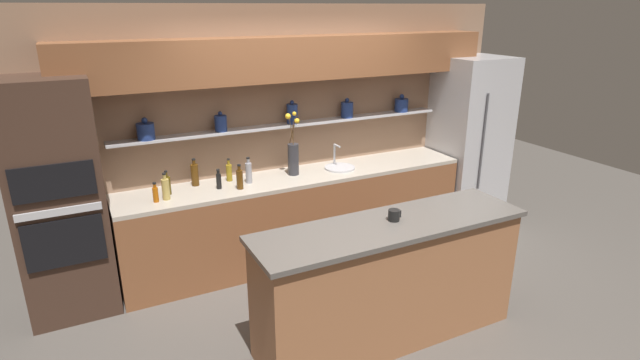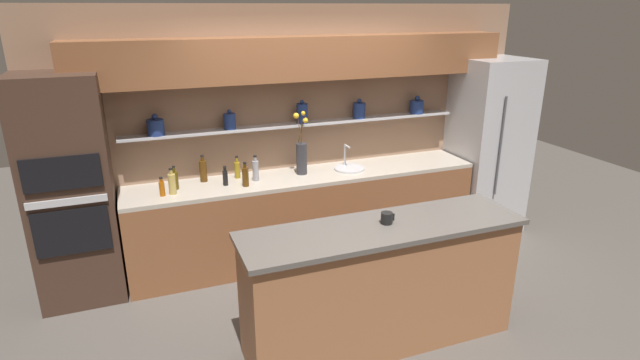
{
  "view_description": "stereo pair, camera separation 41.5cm",
  "coord_description": "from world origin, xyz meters",
  "px_view_note": "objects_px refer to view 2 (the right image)",
  "views": [
    {
      "loc": [
        -2.05,
        -3.22,
        2.58
      ],
      "look_at": [
        -0.2,
        0.43,
        1.14
      ],
      "focal_mm": 28.0,
      "sensor_mm": 36.0,
      "label": 1
    },
    {
      "loc": [
        -1.67,
        -3.39,
        2.58
      ],
      "look_at": [
        -0.2,
        0.43,
        1.14
      ],
      "focal_mm": 28.0,
      "sensor_mm": 36.0,
      "label": 2
    }
  ],
  "objects_px": {
    "oven_tower": "(71,192)",
    "flower_vase": "(302,155)",
    "bottle_spirit_1": "(256,170)",
    "bottle_spirit_6": "(172,183)",
    "refrigerator": "(488,146)",
    "bottle_sauce_2": "(162,188)",
    "bottle_spirit_4": "(245,176)",
    "bottle_spirit_5": "(203,170)",
    "coffee_mug": "(387,218)",
    "bottle_oil_0": "(237,169)",
    "bottle_sauce_3": "(225,177)",
    "bottle_oil_7": "(175,180)",
    "sink_fixture": "(349,167)"
  },
  "relations": [
    {
      "from": "oven_tower",
      "to": "flower_vase",
      "type": "height_order",
      "value": "oven_tower"
    },
    {
      "from": "bottle_spirit_1",
      "to": "bottle_spirit_6",
      "type": "distance_m",
      "value": 0.82
    },
    {
      "from": "flower_vase",
      "to": "bottle_spirit_6",
      "type": "bearing_deg",
      "value": -174.42
    },
    {
      "from": "flower_vase",
      "to": "refrigerator",
      "type": "bearing_deg",
      "value": -2.14
    },
    {
      "from": "bottle_sauce_2",
      "to": "bottle_spirit_6",
      "type": "bearing_deg",
      "value": 11.49
    },
    {
      "from": "flower_vase",
      "to": "bottle_spirit_1",
      "type": "bearing_deg",
      "value": -175.79
    },
    {
      "from": "bottle_spirit_4",
      "to": "bottle_spirit_5",
      "type": "height_order",
      "value": "bottle_spirit_5"
    },
    {
      "from": "refrigerator",
      "to": "coffee_mug",
      "type": "distance_m",
      "value": 2.67
    },
    {
      "from": "bottle_sauce_2",
      "to": "bottle_spirit_5",
      "type": "bearing_deg",
      "value": 33.22
    },
    {
      "from": "bottle_spirit_5",
      "to": "bottle_oil_0",
      "type": "bearing_deg",
      "value": -2.66
    },
    {
      "from": "bottle_spirit_1",
      "to": "bottle_sauce_3",
      "type": "distance_m",
      "value": 0.31
    },
    {
      "from": "refrigerator",
      "to": "oven_tower",
      "type": "bearing_deg",
      "value": 179.53
    },
    {
      "from": "bottle_sauce_3",
      "to": "coffee_mug",
      "type": "relative_size",
      "value": 1.79
    },
    {
      "from": "bottle_spirit_1",
      "to": "bottle_spirit_6",
      "type": "bearing_deg",
      "value": -173.58
    },
    {
      "from": "bottle_sauce_3",
      "to": "coffee_mug",
      "type": "height_order",
      "value": "bottle_sauce_3"
    },
    {
      "from": "oven_tower",
      "to": "coffee_mug",
      "type": "height_order",
      "value": "oven_tower"
    },
    {
      "from": "bottle_oil_7",
      "to": "refrigerator",
      "type": "bearing_deg",
      "value": -1.33
    },
    {
      "from": "bottle_oil_0",
      "to": "bottle_sauce_2",
      "type": "height_order",
      "value": "bottle_oil_0"
    },
    {
      "from": "bottle_spirit_6",
      "to": "sink_fixture",
      "type": "bearing_deg",
      "value": 2.84
    },
    {
      "from": "coffee_mug",
      "to": "bottle_spirit_4",
      "type": "bearing_deg",
      "value": 116.99
    },
    {
      "from": "flower_vase",
      "to": "bottle_oil_0",
      "type": "relative_size",
      "value": 2.83
    },
    {
      "from": "oven_tower",
      "to": "bottle_oil_7",
      "type": "bearing_deg",
      "value": 2.96
    },
    {
      "from": "oven_tower",
      "to": "bottle_sauce_2",
      "type": "bearing_deg",
      "value": -7.37
    },
    {
      "from": "bottle_sauce_3",
      "to": "bottle_spirit_4",
      "type": "height_order",
      "value": "bottle_spirit_4"
    },
    {
      "from": "sink_fixture",
      "to": "bottle_oil_0",
      "type": "xyz_separation_m",
      "value": [
        -1.18,
        0.15,
        0.07
      ]
    },
    {
      "from": "flower_vase",
      "to": "sink_fixture",
      "type": "xyz_separation_m",
      "value": [
        0.52,
        -0.04,
        -0.19
      ]
    },
    {
      "from": "bottle_spirit_5",
      "to": "bottle_oil_7",
      "type": "xyz_separation_m",
      "value": [
        -0.29,
        -0.13,
        -0.02
      ]
    },
    {
      "from": "bottle_oil_0",
      "to": "bottle_sauce_2",
      "type": "bearing_deg",
      "value": -161.11
    },
    {
      "from": "oven_tower",
      "to": "bottle_sauce_2",
      "type": "relative_size",
      "value": 11.26
    },
    {
      "from": "bottle_spirit_6",
      "to": "bottle_oil_7",
      "type": "height_order",
      "value": "bottle_spirit_6"
    },
    {
      "from": "bottle_oil_0",
      "to": "bottle_oil_7",
      "type": "distance_m",
      "value": 0.64
    },
    {
      "from": "bottle_spirit_5",
      "to": "bottle_oil_7",
      "type": "bearing_deg",
      "value": -155.79
    },
    {
      "from": "oven_tower",
      "to": "coffee_mug",
      "type": "relative_size",
      "value": 18.94
    },
    {
      "from": "bottle_spirit_4",
      "to": "sink_fixture",
      "type": "bearing_deg",
      "value": 6.19
    },
    {
      "from": "bottle_sauce_3",
      "to": "bottle_spirit_4",
      "type": "relative_size",
      "value": 0.8
    },
    {
      "from": "sink_fixture",
      "to": "coffee_mug",
      "type": "bearing_deg",
      "value": -104.3
    },
    {
      "from": "refrigerator",
      "to": "bottle_spirit_6",
      "type": "height_order",
      "value": "refrigerator"
    },
    {
      "from": "sink_fixture",
      "to": "bottle_spirit_6",
      "type": "xyz_separation_m",
      "value": [
        -1.84,
        -0.09,
        0.08
      ]
    },
    {
      "from": "bottle_sauce_3",
      "to": "bottle_spirit_6",
      "type": "bearing_deg",
      "value": -173.02
    },
    {
      "from": "bottle_oil_7",
      "to": "bottle_spirit_1",
      "type": "bearing_deg",
      "value": -2.48
    },
    {
      "from": "bottle_spirit_1",
      "to": "bottle_oil_7",
      "type": "height_order",
      "value": "bottle_spirit_1"
    },
    {
      "from": "flower_vase",
      "to": "bottle_spirit_1",
      "type": "xyz_separation_m",
      "value": [
        -0.5,
        -0.04,
        -0.1
      ]
    },
    {
      "from": "bottle_sauce_2",
      "to": "bottle_oil_7",
      "type": "relative_size",
      "value": 0.79
    },
    {
      "from": "bottle_spirit_4",
      "to": "coffee_mug",
      "type": "xyz_separation_m",
      "value": [
        0.75,
        -1.47,
        0.04
      ]
    },
    {
      "from": "bottle_oil_0",
      "to": "bottle_sauce_2",
      "type": "xyz_separation_m",
      "value": [
        -0.76,
        -0.26,
        -0.01
      ]
    },
    {
      "from": "bottle_spirit_4",
      "to": "oven_tower",
      "type": "bearing_deg",
      "value": 175.78
    },
    {
      "from": "sink_fixture",
      "to": "refrigerator",
      "type": "bearing_deg",
      "value": -1.56
    },
    {
      "from": "oven_tower",
      "to": "bottle_spirit_6",
      "type": "distance_m",
      "value": 0.86
    },
    {
      "from": "bottle_sauce_3",
      "to": "bottle_spirit_6",
      "type": "distance_m",
      "value": 0.51
    },
    {
      "from": "oven_tower",
      "to": "bottle_spirit_5",
      "type": "xyz_separation_m",
      "value": [
        1.18,
        0.18,
        0.0
      ]
    }
  ]
}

